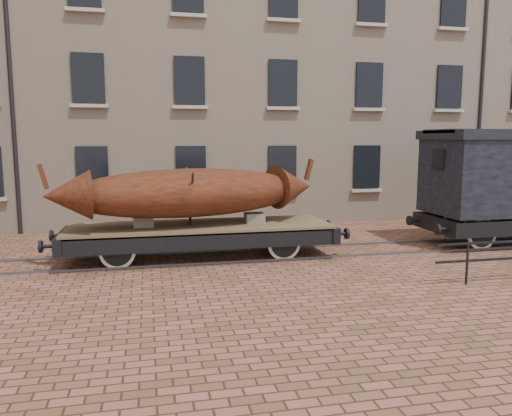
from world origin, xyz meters
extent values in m
plane|color=brown|center=(0.00, 0.00, 0.00)|extent=(90.00, 90.00, 0.00)
cube|color=beige|center=(3.00, 10.00, 7.00)|extent=(40.00, 10.00, 14.00)
cube|color=black|center=(-6.00, 4.96, 2.20)|extent=(1.10, 0.12, 1.70)
cube|color=#ACA597|center=(-6.00, 4.90, 1.25)|extent=(1.30, 0.18, 0.12)
cube|color=black|center=(-2.50, 4.96, 2.20)|extent=(1.10, 0.12, 1.70)
cube|color=#ACA597|center=(-2.50, 4.90, 1.25)|extent=(1.30, 0.18, 0.12)
cube|color=black|center=(1.00, 4.96, 2.20)|extent=(1.10, 0.12, 1.70)
cube|color=#ACA597|center=(1.00, 4.90, 1.25)|extent=(1.30, 0.18, 0.12)
cube|color=black|center=(4.50, 4.96, 2.20)|extent=(1.10, 0.12, 1.70)
cube|color=#ACA597|center=(4.50, 4.90, 1.25)|extent=(1.30, 0.18, 0.12)
cube|color=black|center=(8.00, 4.96, 2.20)|extent=(1.10, 0.12, 1.70)
cube|color=#ACA597|center=(8.00, 4.90, 1.25)|extent=(1.30, 0.18, 0.12)
cube|color=black|center=(-6.00, 4.96, 5.40)|extent=(1.10, 0.12, 1.70)
cube|color=#ACA597|center=(-6.00, 4.90, 4.45)|extent=(1.30, 0.18, 0.12)
cube|color=black|center=(-2.50, 4.96, 5.40)|extent=(1.10, 0.12, 1.70)
cube|color=#ACA597|center=(-2.50, 4.90, 4.45)|extent=(1.30, 0.18, 0.12)
cube|color=black|center=(1.00, 4.96, 5.40)|extent=(1.10, 0.12, 1.70)
cube|color=#ACA597|center=(1.00, 4.90, 4.45)|extent=(1.30, 0.18, 0.12)
cube|color=black|center=(4.50, 4.96, 5.40)|extent=(1.10, 0.12, 1.70)
cube|color=#ACA597|center=(4.50, 4.90, 4.45)|extent=(1.30, 0.18, 0.12)
cube|color=black|center=(8.00, 4.96, 5.40)|extent=(1.10, 0.12, 1.70)
cube|color=#ACA597|center=(8.00, 4.90, 4.45)|extent=(1.30, 0.18, 0.12)
cube|color=#ACA597|center=(-6.00, 4.90, 7.65)|extent=(1.30, 0.18, 0.12)
cube|color=#ACA597|center=(-2.50, 4.90, 7.65)|extent=(1.30, 0.18, 0.12)
cube|color=#ACA597|center=(1.00, 4.90, 7.65)|extent=(1.30, 0.18, 0.12)
cube|color=#ACA597|center=(4.50, 4.90, 7.65)|extent=(1.30, 0.18, 0.12)
cube|color=black|center=(8.00, 4.96, 8.60)|extent=(1.10, 0.12, 1.70)
cube|color=#ACA597|center=(8.00, 4.90, 7.65)|extent=(1.30, 0.18, 0.12)
cylinder|color=black|center=(-8.50, 4.95, 7.00)|extent=(0.14, 0.14, 14.00)
cylinder|color=black|center=(9.50, 4.95, 7.00)|extent=(0.14, 0.14, 14.00)
cube|color=#59595E|center=(0.00, -0.72, 0.03)|extent=(30.00, 0.08, 0.06)
cube|color=#59595E|center=(0.00, 0.72, 0.03)|extent=(30.00, 0.08, 0.06)
cylinder|color=black|center=(3.00, -3.80, 0.50)|extent=(0.06, 0.06, 1.00)
cube|color=brown|center=(-2.69, 0.00, 0.90)|extent=(7.19, 2.11, 0.12)
cube|color=black|center=(-2.69, -0.98, 0.67)|extent=(7.19, 0.15, 0.43)
cube|color=black|center=(-2.69, 0.98, 0.67)|extent=(7.19, 0.15, 0.43)
cube|color=black|center=(-6.29, 0.00, 0.67)|extent=(0.21, 2.20, 0.43)
cylinder|color=black|center=(-6.55, -0.72, 0.67)|extent=(0.34, 0.10, 0.10)
cylinder|color=black|center=(-6.72, -0.72, 0.67)|extent=(0.08, 0.31, 0.31)
cylinder|color=black|center=(-6.55, 0.72, 0.67)|extent=(0.34, 0.10, 0.10)
cylinder|color=black|center=(-6.72, 0.72, 0.67)|extent=(0.08, 0.31, 0.31)
cube|color=black|center=(0.90, 0.00, 0.67)|extent=(0.21, 2.20, 0.43)
cylinder|color=black|center=(1.17, -0.72, 0.67)|extent=(0.34, 0.10, 0.10)
cylinder|color=black|center=(1.33, -0.72, 0.67)|extent=(0.08, 0.31, 0.31)
cylinder|color=black|center=(1.17, 0.72, 0.67)|extent=(0.34, 0.10, 0.10)
cylinder|color=black|center=(1.33, 0.72, 0.67)|extent=(0.08, 0.31, 0.31)
cylinder|color=black|center=(-4.90, 0.00, 0.46)|extent=(0.10, 1.82, 0.10)
cylinder|color=silver|center=(-4.90, -0.72, 0.46)|extent=(0.92, 0.07, 0.92)
cylinder|color=black|center=(-4.90, -0.72, 0.46)|extent=(0.75, 0.10, 0.75)
cube|color=black|center=(-4.90, -0.84, 0.69)|extent=(0.86, 0.08, 0.10)
cylinder|color=silver|center=(-4.90, 0.72, 0.46)|extent=(0.92, 0.07, 0.92)
cylinder|color=black|center=(-4.90, 0.72, 0.46)|extent=(0.75, 0.10, 0.75)
cube|color=black|center=(-4.90, 0.84, 0.69)|extent=(0.86, 0.08, 0.10)
cylinder|color=black|center=(-0.49, 0.00, 0.46)|extent=(0.10, 1.82, 0.10)
cylinder|color=silver|center=(-0.49, -0.72, 0.46)|extent=(0.92, 0.07, 0.92)
cylinder|color=black|center=(-0.49, -0.72, 0.46)|extent=(0.75, 0.10, 0.75)
cube|color=black|center=(-0.49, -0.84, 0.69)|extent=(0.86, 0.08, 0.10)
cylinder|color=silver|center=(-0.49, 0.72, 0.46)|extent=(0.92, 0.07, 0.92)
cylinder|color=black|center=(-0.49, 0.72, 0.46)|extent=(0.75, 0.10, 0.75)
cube|color=black|center=(-0.49, 0.84, 0.69)|extent=(0.86, 0.08, 0.10)
cube|color=black|center=(-2.69, 0.00, 0.53)|extent=(3.83, 0.06, 0.06)
cube|color=#706152|center=(-4.22, 0.00, 1.09)|extent=(0.53, 0.48, 0.27)
cube|color=#706152|center=(-1.16, 0.00, 1.09)|extent=(0.53, 0.48, 0.27)
ellipsoid|color=maroon|center=(-2.97, 0.00, 1.85)|extent=(6.90, 3.17, 1.33)
cone|color=maroon|center=(-6.08, -0.54, 1.90)|extent=(1.34, 1.44, 1.26)
cube|color=maroon|center=(-6.58, -0.63, 2.40)|extent=(0.28, 0.18, 0.64)
cone|color=maroon|center=(0.13, 0.54, 1.90)|extent=(1.34, 1.44, 1.26)
cube|color=maroon|center=(0.64, 0.63, 2.40)|extent=(0.28, 0.18, 0.64)
cylinder|color=#32251D|center=(-2.97, -0.54, 1.72)|extent=(0.06, 1.14, 1.55)
cylinder|color=#32251D|center=(-2.97, 0.54, 1.72)|extent=(0.06, 1.14, 1.55)
cube|color=black|center=(7.55, 1.10, 0.70)|extent=(5.97, 0.16, 0.45)
cube|color=black|center=(4.57, 0.00, 0.70)|extent=(0.22, 2.39, 0.45)
cylinder|color=black|center=(4.12, -0.80, 0.70)|extent=(0.08, 0.32, 0.32)
cylinder|color=black|center=(4.12, 0.80, 0.70)|extent=(0.08, 0.32, 0.32)
cylinder|color=black|center=(5.66, 0.00, 0.48)|extent=(0.10, 1.89, 0.10)
cylinder|color=silver|center=(5.66, -0.72, 0.48)|extent=(0.96, 0.07, 0.96)
cylinder|color=black|center=(5.66, -0.72, 0.48)|extent=(0.78, 0.10, 0.78)
cylinder|color=silver|center=(5.66, 0.72, 0.48)|extent=(0.96, 0.07, 0.96)
cylinder|color=black|center=(5.66, 0.72, 0.48)|extent=(0.78, 0.10, 0.78)
cube|color=black|center=(4.55, 0.00, 2.69)|extent=(0.08, 0.60, 0.60)
camera|label=1|loc=(-4.08, -13.62, 3.32)|focal=35.00mm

